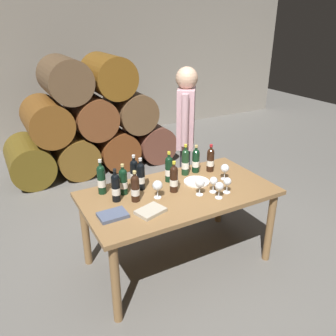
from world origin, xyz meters
TOP-DOWN VIEW (x-y plane):
  - ground_plane at (0.00, 0.00)m, footprint 14.00×14.00m
  - cellar_back_wall at (0.00, 4.20)m, footprint 10.00×0.24m
  - barrel_stack at (-0.00, 2.60)m, footprint 2.49×0.90m
  - dining_table at (0.00, 0.00)m, footprint 1.70×0.90m
  - wine_bottle_0 at (-0.60, 0.30)m, footprint 0.07×0.07m
  - wine_bottle_1 at (-0.04, 0.02)m, footprint 0.07×0.07m
  - wine_bottle_2 at (-0.27, 0.21)m, footprint 0.07×0.07m
  - wine_bottle_3 at (-0.54, 0.11)m, footprint 0.07×0.07m
  - wine_bottle_4 at (0.24, 0.28)m, footprint 0.07×0.07m
  - wine_bottle_5 at (0.02, 0.23)m, footprint 0.07×0.07m
  - wine_bottle_6 at (0.36, 0.28)m, footprint 0.07×0.07m
  - wine_bottle_7 at (-0.29, 0.30)m, footprint 0.07×0.07m
  - wine_bottle_8 at (-0.40, 0.03)m, footprint 0.07×0.07m
  - wine_bottle_9 at (0.50, 0.23)m, footprint 0.07×0.07m
  - wine_bottle_10 at (-0.44, 0.20)m, footprint 0.07×0.07m
  - wine_glass_0 at (0.24, -0.27)m, footprint 0.07×0.07m
  - wine_glass_1 at (0.13, -0.14)m, footprint 0.08×0.08m
  - wine_glass_2 at (0.26, -0.15)m, footprint 0.07×0.07m
  - wine_glass_3 at (0.36, -0.22)m, footprint 0.07×0.07m
  - wine_glass_4 at (0.51, 0.01)m, footprint 0.08×0.08m
  - wine_glass_5 at (-0.22, -0.01)m, footprint 0.09×0.09m
  - tasting_notebook at (-0.66, -0.11)m, footprint 0.22×0.16m
  - leather_ledger at (-0.38, -0.20)m, footprint 0.26×0.22m
  - serving_plate at (0.24, 0.08)m, footprint 0.24×0.24m
  - sommelier_presenting at (0.52, 0.75)m, footprint 0.33×0.42m

SIDE VIEW (x-z plane):
  - ground_plane at x=0.00m, z-range 0.00..0.00m
  - dining_table at x=0.00m, z-range 0.29..1.05m
  - barrel_stack at x=0.00m, z-range -0.12..1.57m
  - serving_plate at x=0.24m, z-range 0.76..0.77m
  - tasting_notebook at x=-0.66m, z-range 0.76..0.79m
  - leather_ledger at x=-0.38m, z-range 0.76..0.79m
  - wine_glass_3 at x=0.36m, z-range 0.79..0.94m
  - wine_glass_2 at x=0.26m, z-range 0.79..0.94m
  - wine_glass_0 at x=0.24m, z-range 0.79..0.94m
  - wine_glass_4 at x=0.51m, z-range 0.79..0.95m
  - wine_glass_1 at x=0.13m, z-range 0.79..0.95m
  - wine_glass_5 at x=-0.22m, z-range 0.79..0.95m
  - wine_bottle_8 at x=-0.40m, z-range 0.74..1.02m
  - wine_bottle_9 at x=0.50m, z-range 0.74..1.02m
  - wine_bottle_10 at x=-0.44m, z-range 0.74..1.02m
  - wine_bottle_6 at x=0.36m, z-range 0.74..1.02m
  - wine_bottle_1 at x=-0.04m, z-range 0.74..1.03m
  - wine_bottle_3 at x=-0.54m, z-range 0.74..1.03m
  - wine_bottle_5 at x=0.02m, z-range 0.74..1.04m
  - wine_bottle_2 at x=-0.27m, z-range 0.74..1.04m
  - wine_bottle_7 at x=-0.29m, z-range 0.74..1.04m
  - wine_bottle_4 at x=0.24m, z-range 0.74..1.05m
  - wine_bottle_0 at x=-0.60m, z-range 0.74..1.06m
  - sommelier_presenting at x=0.52m, z-range 0.19..1.90m
  - cellar_back_wall at x=0.00m, z-range 0.00..2.80m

